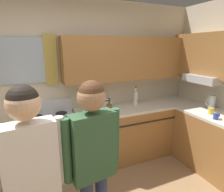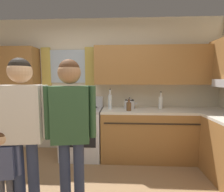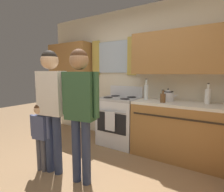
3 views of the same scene
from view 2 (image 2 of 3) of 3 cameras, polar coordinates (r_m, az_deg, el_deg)
back_wall_unit at (r=3.16m, az=-2.99°, el=6.29°), size 4.60×0.42×2.60m
kitchen_counter_run at (r=2.95m, az=24.79°, el=-14.19°), size 2.23×1.80×0.90m
stove_oven at (r=3.11m, az=-10.49°, el=-12.29°), size 0.72×0.67×1.10m
bottle_tall_clear at (r=2.91m, az=-0.73°, el=-1.86°), size 0.07×0.07×0.37m
bottle_squat_brown at (r=2.77m, az=6.00°, el=-3.63°), size 0.08×0.08×0.21m
bottle_milk_white at (r=3.09m, az=16.93°, el=-2.05°), size 0.08×0.08×0.31m
stovetop_kettle at (r=2.98m, az=6.25°, el=-2.59°), size 0.27×0.20×0.21m
adult_holding_child at (r=1.84m, az=-29.12°, el=-7.47°), size 0.51×0.22×1.64m
adult_in_plaid at (r=1.67m, az=-14.51°, el=-8.43°), size 0.50×0.22×1.63m
small_child at (r=2.02m, az=-34.05°, el=-19.80°), size 0.32×0.13×0.95m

